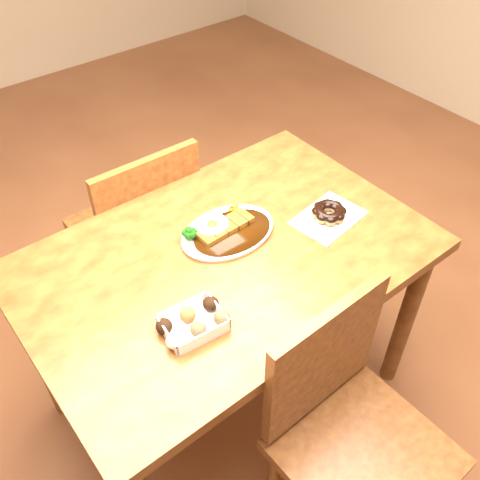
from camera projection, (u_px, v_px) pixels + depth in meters
ground at (230, 389)px, 2.10m from camera, size 6.00×6.00×0.00m
table at (227, 277)px, 1.65m from camera, size 1.20×0.80×0.75m
chair_far at (140, 229)px, 2.07m from camera, size 0.43×0.43×0.87m
chair_near at (349, 429)px, 1.47m from camera, size 0.43×0.43×0.87m
katsu_curry_plate at (226, 230)px, 1.64m from camera, size 0.31×0.22×0.06m
donut_box at (193, 322)px, 1.37m from camera, size 0.19×0.14×0.04m
pon_de_ring at (329, 213)px, 1.69m from camera, size 0.24×0.19×0.04m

